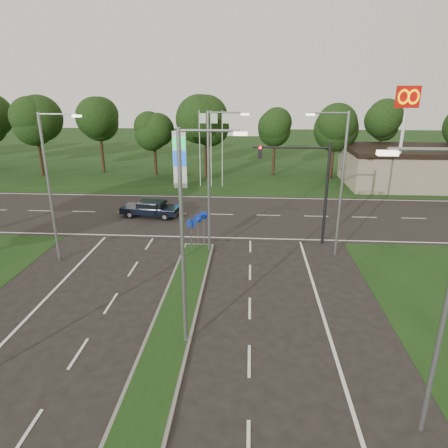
{
  "coord_description": "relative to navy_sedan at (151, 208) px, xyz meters",
  "views": [
    {
      "loc": [
        3.37,
        -8.27,
        10.4
      ],
      "look_at": [
        1.81,
        15.26,
        2.2
      ],
      "focal_mm": 32.0,
      "sensor_mm": 36.0,
      "label": 1
    }
  ],
  "objects": [
    {
      "name": "mcdonalds_sign",
      "position": [
        22.82,
        8.83,
        7.28
      ],
      "size": [
        2.2,
        0.47,
        10.4
      ],
      "color": "silver",
      "rests_on": "ground"
    },
    {
      "name": "verge_far",
      "position": [
        4.82,
        31.86,
        -0.7
      ],
      "size": [
        160.0,
        50.0,
        0.02
      ],
      "primitive_type": "cube",
      "color": "black",
      "rests_on": "ground"
    },
    {
      "name": "treeline_far",
      "position": [
        4.92,
        16.79,
        6.13
      ],
      "size": [
        6.0,
        6.0,
        9.9
      ],
      "color": "black",
      "rests_on": "ground"
    },
    {
      "name": "streetlight_right_far",
      "position": [
        13.62,
        -7.14,
        4.38
      ],
      "size": [
        2.53,
        0.22,
        9.0
      ],
      "rotation": [
        0.0,
        0.0,
        3.14
      ],
      "color": "gray",
      "rests_on": "ground"
    },
    {
      "name": "streetlight_median_far",
      "position": [
        5.82,
        -7.14,
        4.38
      ],
      "size": [
        2.53,
        0.22,
        9.0
      ],
      "color": "gray",
      "rests_on": "ground"
    },
    {
      "name": "traffic_signal",
      "position": [
        12.01,
        -5.14,
        3.95
      ],
      "size": [
        5.1,
        0.42,
        7.0
      ],
      "color": "black",
      "rests_on": "ground"
    },
    {
      "name": "navy_sedan",
      "position": [
        0.0,
        0.0,
        0.0
      ],
      "size": [
        4.95,
        2.51,
        1.3
      ],
      "rotation": [
        0.0,
        0.0,
        1.45
      ],
      "color": "black",
      "rests_on": "ground"
    },
    {
      "name": "gas_pylon",
      "position": [
        1.04,
        9.91,
        2.49
      ],
      "size": [
        5.8,
        1.26,
        8.0
      ],
      "color": "silver",
      "rests_on": "ground"
    },
    {
      "name": "streetlight_right_near",
      "position": [
        13.62,
        -21.14,
        4.38
      ],
      "size": [
        2.53,
        0.22,
        9.0
      ],
      "rotation": [
        0.0,
        0.0,
        3.14
      ],
      "color": "gray",
      "rests_on": "ground"
    },
    {
      "name": "commercial_building",
      "position": [
        26.82,
        12.86,
        1.3
      ],
      "size": [
        16.0,
        9.0,
        4.0
      ],
      "primitive_type": "cube",
      "color": "gray",
      "rests_on": "ground"
    },
    {
      "name": "median_kerb",
      "position": [
        4.82,
        -19.14,
        -0.64
      ],
      "size": [
        2.0,
        26.0,
        0.12
      ],
      "primitive_type": "cube",
      "color": "slate",
      "rests_on": "ground"
    },
    {
      "name": "streetlight_median_near",
      "position": [
        5.82,
        -17.14,
        4.38
      ],
      "size": [
        2.53,
        0.22,
        9.0
      ],
      "color": "gray",
      "rests_on": "ground"
    },
    {
      "name": "streetlight_left_far",
      "position": [
        -3.48,
        -9.14,
        4.38
      ],
      "size": [
        2.53,
        0.22,
        9.0
      ],
      "color": "gray",
      "rests_on": "ground"
    },
    {
      "name": "cross_road",
      "position": [
        4.82,
        0.86,
        -0.7
      ],
      "size": [
        160.0,
        12.0,
        0.02
      ],
      "primitive_type": "cube",
      "color": "black",
      "rests_on": "ground"
    },
    {
      "name": "median_signs",
      "position": [
        4.82,
        -6.74,
        1.01
      ],
      "size": [
        1.16,
        1.76,
        2.38
      ],
      "color": "gray",
      "rests_on": "ground"
    }
  ]
}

